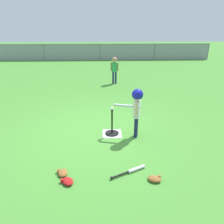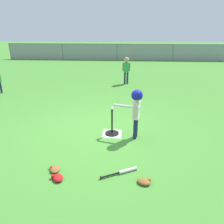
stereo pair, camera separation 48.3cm
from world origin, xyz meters
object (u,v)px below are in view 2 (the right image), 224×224
object	(u,v)px
batting_tee	(112,130)
glove_near_bats	(144,182)
fielder_deep_right	(126,67)
glove_tossed_aside	(55,169)
baseball_on_tee	(112,109)
spare_bat_silver	(124,171)
batter_child	(136,104)
glove_by_plate	(58,178)

from	to	relation	value
batting_tee	glove_near_bats	size ratio (longest dim) A/B	2.25
batting_tee	fielder_deep_right	size ratio (longest dim) A/B	0.53
glove_near_bats	glove_tossed_aside	world-z (taller)	same
baseball_on_tee	glove_near_bats	size ratio (longest dim) A/B	0.28
spare_bat_silver	glove_tossed_aside	distance (m)	1.21
batter_child	glove_tossed_aside	world-z (taller)	batter_child
batter_child	fielder_deep_right	size ratio (longest dim) A/B	0.99
glove_by_plate	baseball_on_tee	bearing A→B (deg)	64.78
batting_tee	glove_near_bats	world-z (taller)	batting_tee
glove_by_plate	glove_tossed_aside	xyz separation A→B (m)	(-0.12, 0.22, 0.00)
glove_by_plate	glove_tossed_aside	distance (m)	0.25
fielder_deep_right	glove_by_plate	world-z (taller)	fielder_deep_right
batting_tee	glove_tossed_aside	xyz separation A→B (m)	(-0.91, -1.45, -0.05)
baseball_on_tee	glove_near_bats	xyz separation A→B (m)	(0.63, -1.67, -0.60)
batter_child	spare_bat_silver	distance (m)	1.51
baseball_on_tee	glove_tossed_aside	bearing A→B (deg)	-121.99
spare_bat_silver	batting_tee	bearing A→B (deg)	102.12
fielder_deep_right	glove_near_bats	distance (m)	6.41
spare_bat_silver	glove_by_plate	world-z (taller)	glove_by_plate
glove_tossed_aside	glove_by_plate	bearing A→B (deg)	-61.80
batter_child	glove_tossed_aside	bearing A→B (deg)	-137.71
fielder_deep_right	glove_near_bats	bearing A→B (deg)	-87.09
fielder_deep_right	spare_bat_silver	world-z (taller)	fielder_deep_right
baseball_on_tee	fielder_deep_right	distance (m)	4.71
spare_bat_silver	glove_by_plate	distance (m)	1.12
fielder_deep_right	batter_child	bearing A→B (deg)	-87.37
baseball_on_tee	batting_tee	bearing A→B (deg)	-26.57
fielder_deep_right	glove_by_plate	size ratio (longest dim) A/B	4.18
baseball_on_tee	spare_bat_silver	bearing A→B (deg)	-77.88
baseball_on_tee	batter_child	world-z (taller)	batter_child
fielder_deep_right	baseball_on_tee	bearing A→B (deg)	-93.72
glove_near_bats	glove_tossed_aside	size ratio (longest dim) A/B	1.06
fielder_deep_right	glove_tossed_aside	size ratio (longest dim) A/B	4.55
batter_child	glove_tossed_aside	distance (m)	2.08
batter_child	glove_tossed_aside	xyz separation A→B (m)	(-1.43, -1.30, -0.77)
baseball_on_tee	spare_bat_silver	distance (m)	1.58
batting_tee	glove_tossed_aside	distance (m)	1.71
baseball_on_tee	glove_tossed_aside	size ratio (longest dim) A/B	0.30
spare_bat_silver	glove_tossed_aside	world-z (taller)	glove_tossed_aside
batter_child	spare_bat_silver	size ratio (longest dim) A/B	1.79
spare_bat_silver	glove_tossed_aside	xyz separation A→B (m)	(-1.21, -0.03, 0.01)
fielder_deep_right	spare_bat_silver	distance (m)	6.16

